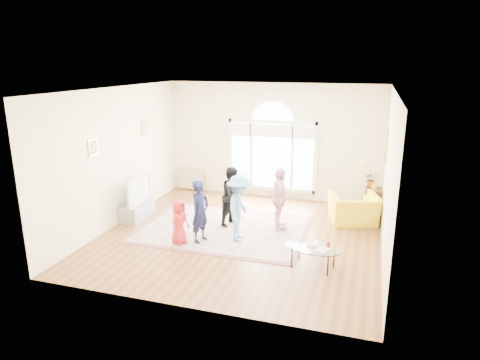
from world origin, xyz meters
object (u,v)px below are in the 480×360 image
(television, at_px, (136,190))
(armchair, at_px, (354,209))
(coffee_table, at_px, (314,247))
(area_rug, at_px, (224,229))
(tv_console, at_px, (138,210))

(television, xyz_separation_m, armchair, (5.10, 1.22, -0.38))
(television, relative_size, coffee_table, 0.92)
(area_rug, distance_m, tv_console, 2.29)
(tv_console, xyz_separation_m, armchair, (5.11, 1.22, 0.15))
(coffee_table, bearing_deg, armchair, 87.68)
(tv_console, distance_m, coffee_table, 4.70)
(area_rug, bearing_deg, armchair, 24.11)
(area_rug, distance_m, coffee_table, 2.60)
(television, distance_m, armchair, 5.26)
(area_rug, relative_size, armchair, 3.29)
(tv_console, distance_m, armchair, 5.25)
(coffee_table, relative_size, armchair, 1.10)
(coffee_table, distance_m, armchair, 2.62)
(area_rug, bearing_deg, coffee_table, -29.83)
(coffee_table, height_order, armchair, armchair)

